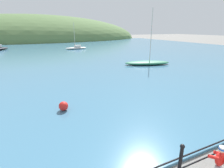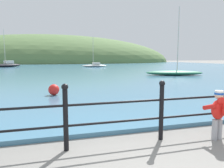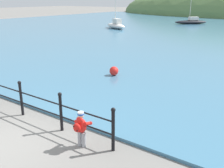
# 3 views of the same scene
# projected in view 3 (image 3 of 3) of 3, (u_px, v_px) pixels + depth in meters

# --- Properties ---
(ground_plane) EXTENTS (200.00, 200.00, 0.00)m
(ground_plane) POSITION_uv_depth(u_px,v_px,m) (2.00, 144.00, 7.13)
(ground_plane) COLOR slate
(iron_railing) EXTENTS (5.77, 0.12, 1.21)m
(iron_railing) POSITION_uv_depth(u_px,v_px,m) (40.00, 103.00, 8.18)
(iron_railing) COLOR black
(iron_railing) RESTS_ON ground
(child_in_coat) EXTENTS (0.41, 0.55, 1.00)m
(child_in_coat) POSITION_uv_depth(u_px,v_px,m) (81.00, 126.00, 6.80)
(child_in_coat) COLOR #99999E
(child_in_coat) RESTS_ON ground
(boat_mid_harbor) EXTENTS (4.31, 3.20, 5.27)m
(boat_mid_harbor) POSITION_uv_depth(u_px,v_px,m) (116.00, 25.00, 33.50)
(boat_mid_harbor) COLOR silver
(boat_mid_harbor) RESTS_ON water
(boat_white_sailboat) EXTENTS (4.53, 4.41, 5.99)m
(boat_white_sailboat) POSITION_uv_depth(u_px,v_px,m) (191.00, 22.00, 39.35)
(boat_white_sailboat) COLOR black
(boat_white_sailboat) RESTS_ON water
(mooring_buoy) EXTENTS (0.45, 0.45, 0.45)m
(mooring_buoy) POSITION_uv_depth(u_px,v_px,m) (114.00, 71.00, 13.06)
(mooring_buoy) COLOR red
(mooring_buoy) RESTS_ON water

